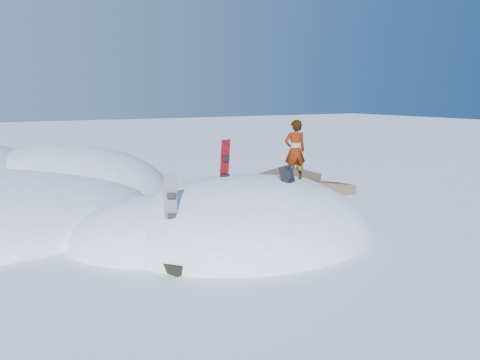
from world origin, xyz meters
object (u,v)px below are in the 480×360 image
snowboard_red (225,170)px  backpack (287,174)px  person (295,151)px  snowboard_dark (171,208)px

snowboard_red → backpack: size_ratio=3.13×
person → snowboard_dark: bearing=30.8°
snowboard_red → backpack: snowboard_red is taller
backpack → person: person is taller
snowboard_dark → person: size_ratio=0.87×
person → snowboard_red: bearing=11.1°
snowboard_red → snowboard_dark: bearing=-164.1°
backpack → person: (1.03, 1.09, 0.44)m
snowboard_dark → snowboard_red: bearing=58.6°
snowboard_dark → person: bearing=41.5°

